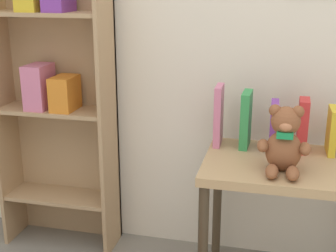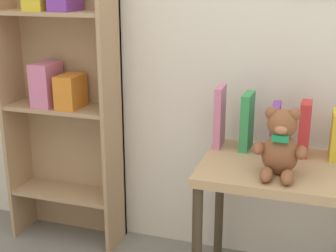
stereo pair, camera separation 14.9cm
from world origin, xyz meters
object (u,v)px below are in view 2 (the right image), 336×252
object	(u,v)px
bookshelf_side	(63,88)
book_standing_purple	(275,129)
book_standing_pink	(220,117)
book_standing_red	(305,129)
display_table	(283,187)
book_standing_yellow	(334,135)
teddy_bear	(280,145)
book_standing_green	(247,121)

from	to	relation	value
bookshelf_side	book_standing_purple	xyz separation A→B (m)	(1.02, -0.07, -0.08)
bookshelf_side	book_standing_pink	bearing A→B (deg)	-4.05
book_standing_pink	book_standing_red	size ratio (longest dim) A/B	1.17
display_table	book_standing_purple	world-z (taller)	book_standing_purple
book_standing_pink	book_standing_yellow	xyz separation A→B (m)	(0.47, 0.01, -0.04)
teddy_bear	book_standing_yellow	distance (m)	0.32
bookshelf_side	book_standing_red	xyz separation A→B (m)	(1.13, -0.06, -0.08)
book_standing_green	book_standing_yellow	world-z (taller)	book_standing_green
book_standing_pink	book_standing_red	world-z (taller)	book_standing_pink
teddy_bear	display_table	bearing A→B (deg)	80.69
book_standing_pink	book_standing_yellow	world-z (taller)	book_standing_pink
book_standing_purple	book_standing_yellow	bearing A→B (deg)	3.71
book_standing_purple	book_standing_red	xyz separation A→B (m)	(0.12, 0.01, 0.01)
display_table	book_standing_green	world-z (taller)	book_standing_green
display_table	teddy_bear	bearing A→B (deg)	-99.31
book_standing_purple	book_standing_yellow	world-z (taller)	book_standing_purple
display_table	book_standing_purple	bearing A→B (deg)	113.06
book_standing_pink	book_standing_purple	xyz separation A→B (m)	(0.23, -0.01, -0.03)
teddy_bear	book_standing_yellow	xyz separation A→B (m)	(0.19, 0.25, -0.02)
bookshelf_side	book_standing_red	bearing A→B (deg)	-2.93
bookshelf_side	display_table	distance (m)	1.13
display_table	book_standing_green	size ratio (longest dim) A/B	2.68
display_table	book_standing_yellow	distance (m)	0.30
bookshelf_side	book_standing_red	world-z (taller)	bookshelf_side
book_standing_green	book_standing_purple	world-z (taller)	book_standing_green
book_standing_green	teddy_bear	bearing A→B (deg)	-54.83
teddy_bear	book_standing_red	bearing A→B (deg)	72.97
book_standing_red	book_standing_yellow	bearing A→B (deg)	6.39
teddy_bear	book_standing_pink	distance (m)	0.37
book_standing_pink	book_standing_yellow	bearing A→B (deg)	0.32
book_standing_green	book_standing_yellow	bearing A→B (deg)	3.56
display_table	book_standing_pink	distance (m)	0.40
book_standing_green	book_standing_red	bearing A→B (deg)	1.39
teddy_bear	book_standing_pink	world-z (taller)	book_standing_pink
book_standing_pink	book_standing_purple	bearing A→B (deg)	-3.20
book_standing_purple	book_standing_yellow	xyz separation A→B (m)	(0.23, 0.02, -0.01)
display_table	teddy_bear	distance (m)	0.23
book_standing_green	book_standing_red	distance (m)	0.23
display_table	book_standing_pink	world-z (taller)	book_standing_pink
display_table	book_standing_purple	size ratio (longest dim) A/B	3.12
bookshelf_side	book_standing_purple	bearing A→B (deg)	-3.69
teddy_bear	bookshelf_side	bearing A→B (deg)	164.13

